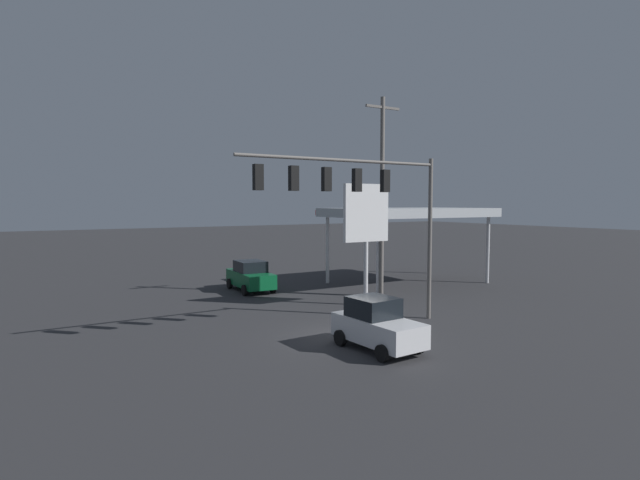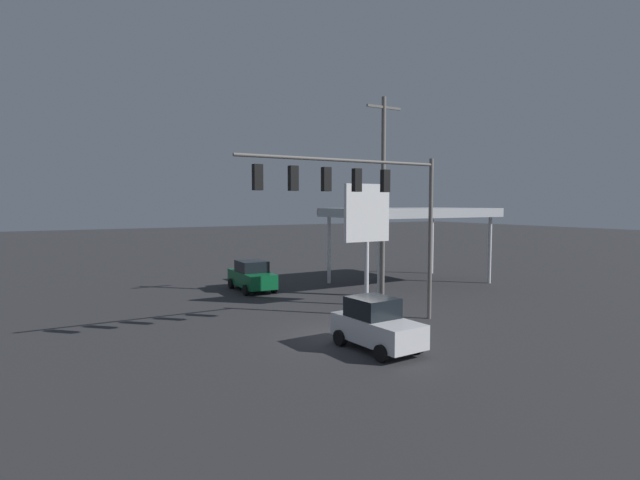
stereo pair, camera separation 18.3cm
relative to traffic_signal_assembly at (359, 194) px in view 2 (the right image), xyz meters
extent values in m
plane|color=#2D2D30|center=(1.24, 0.74, -6.00)|extent=(200.00, 200.00, 0.00)
cylinder|color=slate|center=(-4.16, 0.03, -2.15)|extent=(0.20, 0.20, 7.70)
cylinder|color=slate|center=(0.80, 0.03, 1.40)|extent=(9.92, 0.14, 0.14)
cube|color=black|center=(-1.40, 0.03, 0.58)|extent=(0.36, 0.28, 1.00)
sphere|color=#FF4141|center=(-1.40, -0.16, 0.88)|extent=(0.22, 0.22, 0.22)
sphere|color=#392305|center=(-1.40, -0.16, 0.58)|extent=(0.22, 0.22, 0.22)
sphere|color=black|center=(-1.40, -0.16, 0.28)|extent=(0.22, 0.22, 0.22)
cube|color=black|center=(0.15, 0.03, 0.58)|extent=(0.36, 0.28, 1.00)
sphere|color=#FF4141|center=(0.15, -0.16, 0.88)|extent=(0.22, 0.22, 0.22)
sphere|color=#392305|center=(0.15, -0.16, 0.58)|extent=(0.22, 0.22, 0.22)
sphere|color=black|center=(0.15, -0.16, 0.28)|extent=(0.22, 0.22, 0.22)
cube|color=black|center=(1.70, 0.03, 0.58)|extent=(0.36, 0.28, 1.00)
sphere|color=#FF4141|center=(1.70, -0.16, 0.88)|extent=(0.22, 0.22, 0.22)
sphere|color=#392305|center=(1.70, -0.16, 0.58)|extent=(0.22, 0.22, 0.22)
sphere|color=black|center=(1.70, -0.16, 0.28)|extent=(0.22, 0.22, 0.22)
cube|color=black|center=(3.24, 0.03, 0.58)|extent=(0.36, 0.28, 1.00)
sphere|color=#FF4141|center=(3.24, -0.16, 0.88)|extent=(0.22, 0.22, 0.22)
sphere|color=#392305|center=(3.24, -0.16, 0.58)|extent=(0.22, 0.22, 0.22)
sphere|color=black|center=(3.24, -0.16, 0.28)|extent=(0.22, 0.22, 0.22)
cube|color=black|center=(4.79, 0.03, 0.58)|extent=(0.36, 0.28, 1.00)
sphere|color=#FF4141|center=(4.79, -0.16, 0.88)|extent=(0.22, 0.22, 0.22)
sphere|color=#392305|center=(4.79, -0.16, 0.58)|extent=(0.22, 0.22, 0.22)
sphere|color=black|center=(4.79, -0.16, 0.28)|extent=(0.22, 0.22, 0.22)
cylinder|color=slate|center=(-5.70, -5.64, -0.11)|extent=(0.26, 0.26, 11.77)
cube|color=slate|center=(-5.70, -5.64, 5.17)|extent=(2.40, 0.14, 0.14)
cube|color=#B2B7BC|center=(-10.50, -8.78, -1.04)|extent=(10.86, 6.93, 0.60)
cube|color=red|center=(-10.50, -12.27, -1.04)|extent=(10.86, 0.06, 0.36)
cylinder|color=silver|center=(-15.33, -11.65, -3.67)|extent=(0.24, 0.24, 4.66)
cylinder|color=silver|center=(-5.67, -11.65, -3.67)|extent=(0.24, 0.24, 4.66)
cylinder|color=silver|center=(-15.33, -5.92, -3.67)|extent=(0.24, 0.24, 4.66)
cylinder|color=silver|center=(-5.67, -5.92, -3.67)|extent=(0.24, 0.24, 4.66)
cylinder|color=silver|center=(-3.42, -4.11, -2.68)|extent=(0.24, 0.24, 6.63)
cube|color=white|center=(-3.42, -4.11, -0.93)|extent=(2.84, 0.24, 3.13)
cube|color=black|center=(-3.42, -4.24, -0.93)|extent=(1.99, 0.04, 1.09)
cube|color=silver|center=(1.14, 2.87, -5.24)|extent=(1.92, 3.89, 0.90)
cube|color=black|center=(1.16, 2.57, -4.41)|extent=(1.66, 1.79, 0.76)
cylinder|color=black|center=(0.20, 4.05, -5.69)|extent=(0.26, 0.63, 0.62)
cylinder|color=black|center=(1.94, 4.15, -5.69)|extent=(0.26, 0.63, 0.62)
cylinder|color=black|center=(0.34, 1.58, -5.69)|extent=(0.26, 0.63, 0.62)
cylinder|color=black|center=(2.08, 1.68, -5.69)|extent=(0.26, 0.63, 0.62)
cube|color=#0C592D|center=(0.18, -11.59, -5.22)|extent=(2.00, 4.48, 0.90)
cube|color=black|center=(0.18, -11.59, -4.42)|extent=(1.75, 2.07, 0.70)
cylinder|color=black|center=(-0.68, -10.12, -5.67)|extent=(0.25, 0.67, 0.66)
cylinder|color=black|center=(1.16, -10.20, -5.67)|extent=(0.25, 0.67, 0.66)
cylinder|color=black|center=(-0.81, -12.97, -5.67)|extent=(0.25, 0.67, 0.66)
cylinder|color=black|center=(1.03, -13.06, -5.67)|extent=(0.25, 0.67, 0.66)
camera|label=1|loc=(12.73, 17.73, -0.43)|focal=28.00mm
camera|label=2|loc=(12.57, 17.82, -0.43)|focal=28.00mm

